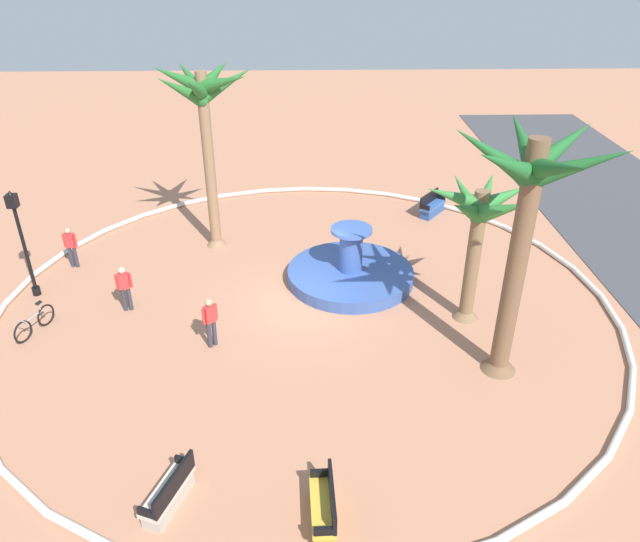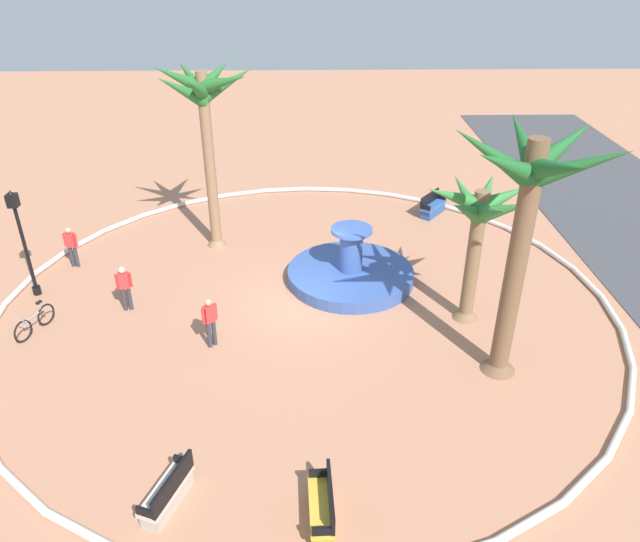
% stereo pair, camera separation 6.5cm
% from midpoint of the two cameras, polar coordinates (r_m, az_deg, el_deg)
% --- Properties ---
extents(ground_plane, '(80.00, 80.00, 0.00)m').
position_cam_midpoint_polar(ground_plane, '(20.79, -1.41, -3.03)').
color(ground_plane, tan).
extents(plaza_curb, '(20.80, 20.80, 0.20)m').
position_cam_midpoint_polar(plaza_curb, '(20.73, -1.41, -2.79)').
color(plaza_curb, silver).
rests_on(plaza_curb, ground).
extents(fountain, '(4.60, 4.60, 2.11)m').
position_cam_midpoint_polar(fountain, '(21.96, 2.82, -0.19)').
color(fountain, '#38569E').
rests_on(fountain, ground).
extents(palm_tree_near_fountain, '(3.30, 3.43, 4.76)m').
position_cam_midpoint_polar(palm_tree_near_fountain, '(18.93, 14.77, 4.64)').
color(palm_tree_near_fountain, brown).
rests_on(palm_tree_near_fountain, ground).
extents(palm_tree_by_curb, '(4.50, 4.12, 7.19)m').
position_cam_midpoint_polar(palm_tree_by_curb, '(16.04, 18.99, 5.67)').
color(palm_tree_by_curb, brown).
rests_on(palm_tree_by_curb, ground).
extents(palm_tree_mid_plaza, '(3.96, 3.93, 7.16)m').
position_cam_midpoint_polar(palm_tree_mid_plaza, '(23.04, -11.04, 14.89)').
color(palm_tree_mid_plaza, '#8E6B4C').
rests_on(palm_tree_mid_plaza, ground).
extents(bench_east, '(1.67, 1.03, 1.00)m').
position_cam_midpoint_polar(bench_east, '(14.55, -14.26, -19.85)').
color(bench_east, beige).
rests_on(bench_east, ground).
extents(bench_west, '(1.57, 1.38, 1.00)m').
position_cam_midpoint_polar(bench_west, '(27.67, 10.50, 5.97)').
color(bench_west, '#335BA8').
rests_on(bench_west, ground).
extents(bench_north, '(1.62, 0.55, 1.00)m').
position_cam_midpoint_polar(bench_north, '(13.91, 0.21, -21.64)').
color(bench_north, gold).
rests_on(bench_north, ground).
extents(lamppost, '(0.32, 0.32, 3.94)m').
position_cam_midpoint_polar(lamppost, '(22.49, -26.55, 3.01)').
color(lamppost, black).
rests_on(lamppost, ground).
extents(bicycle_red_frame, '(1.62, 0.71, 0.94)m').
position_cam_midpoint_polar(bicycle_red_frame, '(21.15, -25.53, -4.43)').
color(bicycle_red_frame, black).
rests_on(bicycle_red_frame, ground).
extents(person_cyclist_helmet, '(0.24, 0.53, 1.63)m').
position_cam_midpoint_polar(person_cyclist_helmet, '(24.44, -22.63, 2.26)').
color(person_cyclist_helmet, '#33333D').
rests_on(person_cyclist_helmet, ground).
extents(person_cyclist_photo, '(0.38, 0.42, 1.68)m').
position_cam_midpoint_polar(person_cyclist_photo, '(18.51, -10.46, -4.61)').
color(person_cyclist_photo, '#33333D').
rests_on(person_cyclist_photo, ground).
extents(person_pedestrian_stroll, '(0.27, 0.52, 1.64)m').
position_cam_midpoint_polar(person_pedestrian_stroll, '(20.96, -18.14, -1.41)').
color(person_pedestrian_stroll, '#33333D').
rests_on(person_pedestrian_stroll, ground).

